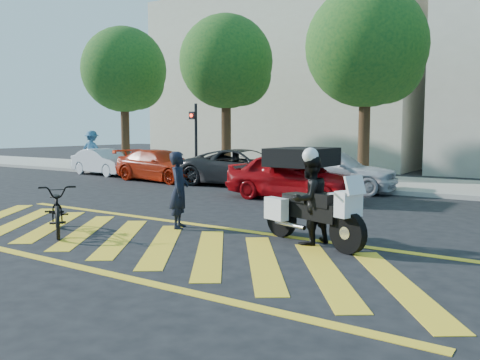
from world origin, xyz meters
The scene contains 18 objects.
ground centered at (0.00, 0.00, 0.00)m, with size 90.00×90.00×0.00m, color black.
sidewalk centered at (0.00, 12.00, 0.07)m, with size 60.00×5.00×0.15m, color #9E998E.
crosswalk centered at (-0.04, 0.00, 0.00)m, with size 12.33×4.00×0.01m.
building_left centered at (-8.00, 21.00, 5.00)m, with size 16.00×8.00×10.00m, color beige.
tree_far_left centered at (-12.87, 12.06, 5.05)m, with size 4.40×4.40×7.41m.
tree_left centered at (-6.37, 12.06, 4.99)m, with size 4.20×4.20×7.26m.
tree_center centered at (0.13, 12.06, 5.10)m, with size 4.60×4.60×7.56m.
signal_pole centered at (-6.50, 9.74, 1.92)m, with size 0.28×0.43×3.20m.
officer_bike centered at (-0.27, 1.38, 0.84)m, with size 0.61×0.40×1.67m, color black.
bicycle centered at (-2.00, -0.44, 0.52)m, with size 0.70×1.99×1.05m, color black.
police_motorcycle centered at (2.79, 1.58, 0.60)m, with size 2.39×1.25×1.10m.
officer_moto centered at (2.77, 1.56, 0.84)m, with size 0.82×0.64×1.68m, color black.
red_convertible centered at (-0.27, 6.71, 0.72)m, with size 1.70×4.21×1.44m, color #96060B.
parked_far_left centered at (-11.51, 9.20, 0.60)m, with size 1.28×3.67×1.21m, color silver.
parked_left centered at (-7.41, 8.59, 0.64)m, with size 1.80×4.43×1.29m, color #B2220A.
parked_mid_left centered at (-3.49, 9.00, 0.69)m, with size 2.30×4.99×1.39m, color black.
parked_mid_right centered at (-0.10, 9.20, 0.75)m, with size 1.78×4.41×1.50m, color silver.
pedestrian_left centered at (-13.29, 10.00, 1.10)m, with size 1.23×0.71×1.91m, color #2F5E83.
Camera 1 is at (6.89, -6.98, 2.17)m, focal length 38.00 mm.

